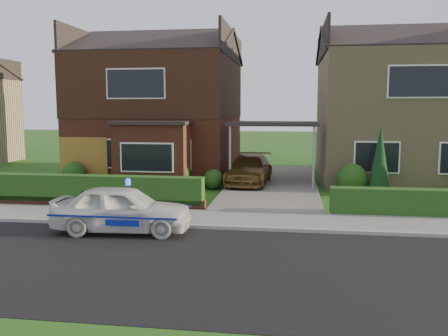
# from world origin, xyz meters

# --- Properties ---
(ground) EXTENTS (120.00, 120.00, 0.00)m
(ground) POSITION_xyz_m (0.00, 0.00, 0.00)
(ground) COLOR #1D4D14
(ground) RESTS_ON ground
(road) EXTENTS (60.00, 6.00, 0.02)m
(road) POSITION_xyz_m (0.00, 0.00, 0.00)
(road) COLOR black
(road) RESTS_ON ground
(kerb) EXTENTS (60.00, 0.16, 0.12)m
(kerb) POSITION_xyz_m (0.00, 3.05, 0.06)
(kerb) COLOR #9E9993
(kerb) RESTS_ON ground
(sidewalk) EXTENTS (60.00, 2.00, 0.10)m
(sidewalk) POSITION_xyz_m (0.00, 4.10, 0.05)
(sidewalk) COLOR slate
(sidewalk) RESTS_ON ground
(driveway) EXTENTS (3.80, 12.00, 0.12)m
(driveway) POSITION_xyz_m (0.00, 11.00, 0.06)
(driveway) COLOR #666059
(driveway) RESTS_ON ground
(house_left) EXTENTS (7.50, 9.53, 7.25)m
(house_left) POSITION_xyz_m (-5.78, 13.90, 3.81)
(house_left) COLOR brown
(house_left) RESTS_ON ground
(house_right) EXTENTS (7.50, 8.06, 7.25)m
(house_right) POSITION_xyz_m (5.80, 13.99, 3.66)
(house_right) COLOR tan
(house_right) RESTS_ON ground
(carport_link) EXTENTS (3.80, 3.00, 2.77)m
(carport_link) POSITION_xyz_m (0.00, 10.95, 2.66)
(carport_link) COLOR black
(carport_link) RESTS_ON ground
(garage_door) EXTENTS (2.20, 0.10, 2.10)m
(garage_door) POSITION_xyz_m (-8.25, 9.96, 1.05)
(garage_door) COLOR brown
(garage_door) RESTS_ON ground
(dwarf_wall) EXTENTS (7.70, 0.25, 0.36)m
(dwarf_wall) POSITION_xyz_m (-5.80, 5.30, 0.18)
(dwarf_wall) COLOR brown
(dwarf_wall) RESTS_ON ground
(hedge_left) EXTENTS (7.50, 0.55, 0.90)m
(hedge_left) POSITION_xyz_m (-5.80, 5.45, 0.00)
(hedge_left) COLOR #163C13
(hedge_left) RESTS_ON ground
(shrub_left_far) EXTENTS (1.08, 1.08, 1.08)m
(shrub_left_far) POSITION_xyz_m (-8.50, 9.50, 0.54)
(shrub_left_far) COLOR #163C13
(shrub_left_far) RESTS_ON ground
(shrub_left_mid) EXTENTS (1.32, 1.32, 1.32)m
(shrub_left_mid) POSITION_xyz_m (-4.00, 9.30, 0.66)
(shrub_left_mid) COLOR #163C13
(shrub_left_mid) RESTS_ON ground
(shrub_left_near) EXTENTS (0.84, 0.84, 0.84)m
(shrub_left_near) POSITION_xyz_m (-2.40, 9.60, 0.42)
(shrub_left_near) COLOR #163C13
(shrub_left_near) RESTS_ON ground
(shrub_right_near) EXTENTS (1.20, 1.20, 1.20)m
(shrub_right_near) POSITION_xyz_m (3.20, 9.40, 0.60)
(shrub_right_near) COLOR #163C13
(shrub_right_near) RESTS_ON ground
(conifer_a) EXTENTS (0.90, 0.90, 2.60)m
(conifer_a) POSITION_xyz_m (4.20, 9.20, 1.30)
(conifer_a) COLOR black
(conifer_a) RESTS_ON ground
(police_car) EXTENTS (3.46, 3.85, 1.44)m
(police_car) POSITION_xyz_m (-3.71, 2.40, 0.64)
(police_car) COLOR silver
(police_car) RESTS_ON ground
(driveway_car) EXTENTS (1.94, 4.28, 1.21)m
(driveway_car) POSITION_xyz_m (-1.00, 10.69, 0.73)
(driveway_car) COLOR brown
(driveway_car) RESTS_ON driveway
(potted_plant_a) EXTENTS (0.43, 0.35, 0.71)m
(potted_plant_a) POSITION_xyz_m (-4.88, 6.24, 0.35)
(potted_plant_a) COLOR gray
(potted_plant_a) RESTS_ON ground
(potted_plant_b) EXTENTS (0.48, 0.45, 0.68)m
(potted_plant_b) POSITION_xyz_m (-9.00, 8.86, 0.34)
(potted_plant_b) COLOR gray
(potted_plant_b) RESTS_ON ground
(potted_plant_c) EXTENTS (0.56, 0.56, 0.83)m
(potted_plant_c) POSITION_xyz_m (-5.35, 6.00, 0.42)
(potted_plant_c) COLOR gray
(potted_plant_c) RESTS_ON ground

